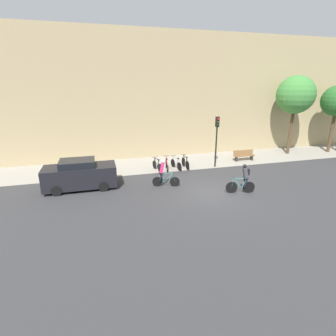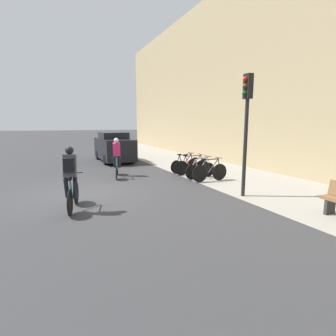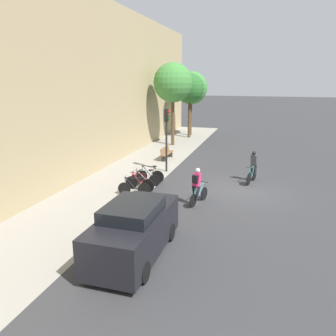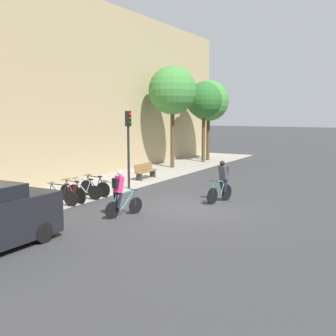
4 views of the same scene
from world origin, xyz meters
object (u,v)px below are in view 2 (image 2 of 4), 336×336
Objects in this scene: parked_bike_0 at (184,165)px; parked_bike_1 at (192,166)px; parked_bike_2 at (200,169)px; cyclist_pink at (117,156)px; cyclist_grey at (71,178)px; parked_bike_3 at (210,172)px; parked_car at (114,147)px; traffic_light_pole at (246,114)px.

parked_bike_0 is 0.75m from parked_bike_1.
cyclist_pink is at bearing -119.66° from parked_bike_2.
cyclist_pink is 1.08× the size of parked_bike_0.
cyclist_pink is at bearing 152.25° from cyclist_grey.
parked_car is (-7.62, -2.26, 0.48)m from parked_bike_3.
cyclist_grey is 0.46× the size of traffic_light_pole.
parked_bike_0 is (-3.97, 5.55, -0.55)m from cyclist_grey.
parked_bike_1 reaches higher than parked_bike_2.
parked_bike_2 is (1.87, 3.27, -0.55)m from cyclist_pink.
parked_bike_3 is (2.61, 3.28, -0.53)m from cyclist_pink.
traffic_light_pole reaches higher than parked_bike_0.
cyclist_pink is 3.34m from parked_bike_0.
parked_bike_0 is at bearing 22.83° from parked_car.
parked_bike_0 is 0.42× the size of traffic_light_pole.
parked_bike_0 and parked_bike_2 have the same top height.
cyclist_grey is 0.42× the size of parked_car.
parked_bike_3 reaches higher than parked_bike_0.
traffic_light_pole is (0.67, 5.28, 1.75)m from cyclist_grey.
parked_bike_2 is 0.39× the size of parked_car.
cyclist_grey reaches higher than parked_bike_3.
cyclist_pink is at bearing -11.49° from parked_car.
cyclist_grey is (4.33, -2.28, 0.00)m from cyclist_pink.
traffic_light_pole is (3.14, -0.27, 2.30)m from parked_bike_2.
traffic_light_pole is (2.39, -0.27, 2.28)m from parked_bike_3.
cyclist_grey is 6.85m from parked_bike_0.
cyclist_grey is 1.10× the size of parked_bike_0.
traffic_light_pole reaches higher than parked_bike_3.
parked_bike_0 is at bearing -179.97° from parked_bike_3.
cyclist_pink is 4.23m from parked_bike_3.
parked_car reaches higher than parked_bike_1.
traffic_light_pole is at bearing 31.02° from cyclist_pink.
parked_car is (-6.87, -2.26, 0.51)m from parked_bike_2.
parked_car is at bearing -159.72° from parked_bike_1.
cyclist_pink is at bearing -96.29° from parked_bike_0.
parked_bike_2 is (1.50, -0.00, 0.00)m from parked_bike_0.
parked_car is at bearing -161.81° from parked_bike_2.
cyclist_pink is 5.11m from parked_car.
parked_bike_1 is at bearing 0.04° from parked_bike_0.
parked_bike_2 is at bearing 60.34° from cyclist_pink.
parked_bike_0 is at bearing 83.71° from cyclist_pink.
parked_bike_2 is at bearing -179.88° from parked_bike_3.
cyclist_pink is at bearing -128.59° from parked_bike_3.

